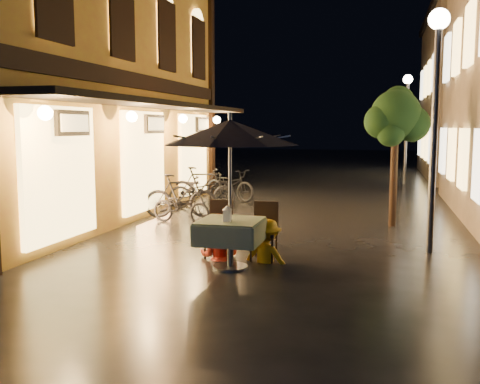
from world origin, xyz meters
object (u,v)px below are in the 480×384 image
(table_lantern, at_px, (227,213))
(streetlamp_near, at_px, (436,87))
(bicycle_0, at_px, (181,206))
(person_yellow, at_px, (267,220))
(cafe_table, at_px, (230,232))
(person_orange, at_px, (219,215))
(patio_umbrella, at_px, (230,133))

(table_lantern, bearing_deg, streetlamp_near, 33.42)
(streetlamp_near, bearing_deg, bicycle_0, 163.56)
(person_yellow, bearing_deg, cafe_table, 63.00)
(streetlamp_near, xyz_separation_m, person_orange, (-3.51, -1.32, -2.17))
(cafe_table, bearing_deg, bicycle_0, 121.95)
(patio_umbrella, xyz_separation_m, person_orange, (-0.36, 0.60, -1.40))
(streetlamp_near, height_order, patio_umbrella, streetlamp_near)
(bicycle_0, bearing_deg, streetlamp_near, -93.14)
(cafe_table, bearing_deg, person_yellow, 51.01)
(person_orange, height_order, person_yellow, person_orange)
(cafe_table, relative_size, bicycle_0, 0.64)
(streetlamp_near, xyz_separation_m, patio_umbrella, (-3.15, -1.92, -0.77))
(person_orange, bearing_deg, streetlamp_near, -161.13)
(table_lantern, distance_m, person_yellow, 0.90)
(cafe_table, distance_m, bicycle_0, 4.12)
(person_orange, height_order, bicycle_0, person_orange)
(table_lantern, xyz_separation_m, person_orange, (-0.36, 0.75, -0.17))
(streetlamp_near, xyz_separation_m, cafe_table, (-3.15, -1.92, -2.33))
(person_orange, bearing_deg, person_yellow, 176.74)
(person_orange, bearing_deg, cafe_table, 119.37)
(bicycle_0, bearing_deg, patio_umbrella, -134.76)
(streetlamp_near, height_order, bicycle_0, streetlamp_near)
(cafe_table, xyz_separation_m, patio_umbrella, (-0.00, -0.00, 1.56))
(cafe_table, bearing_deg, person_orange, 121.14)
(person_orange, distance_m, person_yellow, 0.83)
(cafe_table, height_order, table_lantern, table_lantern)
(streetlamp_near, relative_size, cafe_table, 4.27)
(cafe_table, relative_size, person_yellow, 0.71)
(cafe_table, height_order, person_yellow, person_yellow)
(patio_umbrella, relative_size, person_orange, 1.65)
(streetlamp_near, xyz_separation_m, bicycle_0, (-5.32, 1.57, -2.51))
(person_yellow, bearing_deg, patio_umbrella, 63.00)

